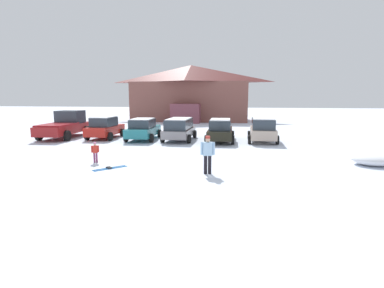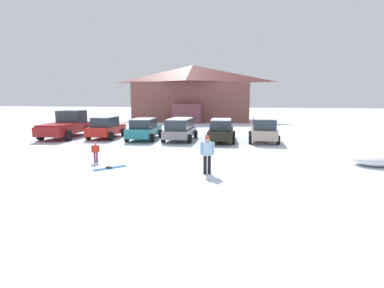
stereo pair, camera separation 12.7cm
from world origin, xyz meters
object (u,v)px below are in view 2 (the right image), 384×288
object	(u,v)px
parked_red_sedan	(106,127)
plowed_snow_pile	(374,160)
ski_lodge	(193,93)
parked_grey_wagon	(180,129)
parked_black_sedan	(221,130)
pair_of_skis	(110,168)
parked_teal_hatchback	(144,129)
pickup_truck	(67,125)
skier_child_in_red_jacket	(95,151)
parked_beige_suv	(264,129)
skier_adult_in_blue_parka	(207,153)

from	to	relation	value
parked_red_sedan	plowed_snow_pile	xyz separation A→B (m)	(17.09, -7.09, -0.58)
ski_lodge	parked_red_sedan	distance (m)	19.51
parked_grey_wagon	plowed_snow_pile	bearing A→B (deg)	-31.86
parked_red_sedan	parked_black_sedan	world-z (taller)	parked_red_sedan
parked_grey_wagon	pair_of_skis	bearing A→B (deg)	-99.30
parked_teal_hatchback	parked_grey_wagon	bearing A→B (deg)	0.30
pickup_truck	skier_child_in_red_jacket	bearing A→B (deg)	-51.74
plowed_snow_pile	parked_red_sedan	bearing A→B (deg)	157.46
plowed_snow_pile	pair_of_skis	bearing A→B (deg)	-168.54
parked_grey_wagon	parked_beige_suv	bearing A→B (deg)	3.09
parked_grey_wagon	parked_black_sedan	size ratio (longest dim) A/B	0.91
parked_red_sedan	parked_teal_hatchback	size ratio (longest dim) A/B	0.89
pickup_truck	pair_of_skis	bearing A→B (deg)	-50.42
skier_child_in_red_jacket	parked_grey_wagon	bearing A→B (deg)	71.53
parked_teal_hatchback	pair_of_skis	size ratio (longest dim) A/B	3.27
parked_teal_hatchback	pickup_truck	distance (m)	6.72
parked_grey_wagon	skier_child_in_red_jacket	distance (m)	8.72
skier_child_in_red_jacket	skier_adult_in_blue_parka	bearing A→B (deg)	-13.25
parked_beige_suv	plowed_snow_pile	world-z (taller)	parked_beige_suv
skier_child_in_red_jacket	plowed_snow_pile	bearing A→B (deg)	6.00
parked_beige_suv	skier_adult_in_blue_parka	bearing A→B (deg)	-107.48
plowed_snow_pile	parked_grey_wagon	bearing A→B (deg)	148.14
parked_black_sedan	plowed_snow_pile	world-z (taller)	parked_black_sedan
parked_teal_hatchback	skier_adult_in_blue_parka	world-z (taller)	skier_adult_in_blue_parka
skier_child_in_red_jacket	pair_of_skis	distance (m)	1.74
skier_child_in_red_jacket	parked_beige_suv	bearing A→B (deg)	43.71
ski_lodge	skier_adult_in_blue_parka	world-z (taller)	ski_lodge
ski_lodge	skier_child_in_red_jacket	bearing A→B (deg)	-91.60
parked_teal_hatchback	skier_adult_in_blue_parka	bearing A→B (deg)	-58.33
parked_black_sedan	plowed_snow_pile	distance (m)	10.40
ski_lodge	parked_beige_suv	distance (m)	20.70
parked_red_sedan	pair_of_skis	size ratio (longest dim) A/B	2.92
parked_black_sedan	skier_child_in_red_jacket	bearing A→B (deg)	-125.53
parked_teal_hatchback	parked_grey_wagon	xyz separation A→B (m)	(2.84, 0.02, 0.07)
parked_black_sedan	skier_adult_in_blue_parka	size ratio (longest dim) A/B	2.85
parked_teal_hatchback	pair_of_skis	xyz separation A→B (m)	(1.31, -9.34, -0.82)
parked_red_sedan	skier_child_in_red_jacket	distance (m)	9.18
skier_child_in_red_jacket	pair_of_skis	world-z (taller)	skier_child_in_red_jacket
parked_teal_hatchback	plowed_snow_pile	xyz separation A→B (m)	(13.82, -6.80, -0.55)
skier_child_in_red_jacket	ski_lodge	bearing A→B (deg)	88.40
parked_red_sedan	pickup_truck	xyz separation A→B (m)	(-3.44, 0.07, 0.13)
parked_red_sedan	parked_grey_wagon	distance (m)	6.12
parked_teal_hatchback	pickup_truck	xyz separation A→B (m)	(-6.71, 0.36, 0.16)
parked_teal_hatchback	parked_grey_wagon	world-z (taller)	parked_grey_wagon
parked_red_sedan	parked_black_sedan	size ratio (longest dim) A/B	0.85
parked_teal_hatchback	pair_of_skis	distance (m)	9.47
parked_black_sedan	pickup_truck	bearing A→B (deg)	178.31
ski_lodge	parked_teal_hatchback	xyz separation A→B (m)	(-0.85, -19.13, -2.97)
ski_lodge	parked_black_sedan	distance (m)	20.04
parked_teal_hatchback	pickup_truck	world-z (taller)	pickup_truck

